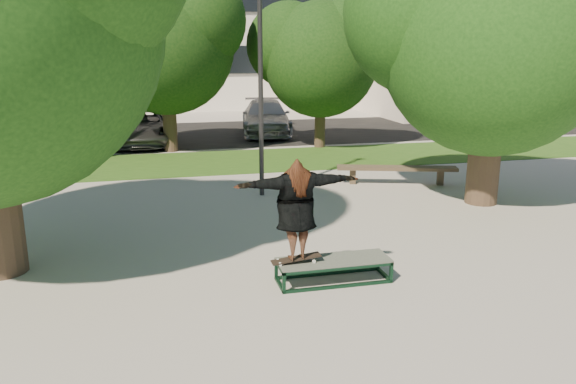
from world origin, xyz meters
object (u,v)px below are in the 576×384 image
object	(u,v)px
car_dark	(94,119)
tree_right	(490,27)
car_silver_a	(81,124)
grind_box	(333,270)
lamppost	(260,69)
bench	(397,169)
car_grey	(142,127)
car_silver_b	(266,117)

from	to	relation	value
car_dark	tree_right	bearing A→B (deg)	-56.00
car_silver_a	grind_box	bearing A→B (deg)	-65.25
tree_right	lamppost	world-z (taller)	tree_right
bench	car_silver_a	size ratio (longest dim) A/B	0.69
bench	car_dark	world-z (taller)	car_dark
lamppost	tree_right	bearing A→B (deg)	-21.28
car_grey	car_dark	bearing A→B (deg)	132.61
tree_right	grind_box	bearing A→B (deg)	-142.32
car_grey	car_silver_b	world-z (taller)	car_silver_b
car_silver_a	car_dark	size ratio (longest dim) A/B	1.00
tree_right	car_silver_b	world-z (taller)	tree_right
lamppost	bench	world-z (taller)	lamppost
car_grey	car_silver_b	size ratio (longest dim) A/B	0.96
tree_right	car_silver_a	world-z (taller)	tree_right
tree_right	car_grey	distance (m)	13.75
grind_box	tree_right	bearing A→B (deg)	37.68
car_dark	car_grey	world-z (taller)	car_dark
tree_right	lamppost	bearing A→B (deg)	158.72
tree_right	car_dark	bearing A→B (deg)	127.32
car_silver_a	car_grey	world-z (taller)	car_silver_a
bench	lamppost	bearing A→B (deg)	-158.90
tree_right	grind_box	xyz separation A→B (m)	(-4.86, -3.76, -3.90)
car_silver_a	tree_right	bearing A→B (deg)	-42.52
bench	car_grey	size ratio (longest dim) A/B	0.68
bench	car_dark	bearing A→B (deg)	146.40
car_silver_a	car_grey	size ratio (longest dim) A/B	0.98
tree_right	car_grey	world-z (taller)	tree_right
lamppost	car_silver_b	distance (m)	10.93
car_silver_b	car_dark	bearing A→B (deg)	-176.80
grind_box	car_dark	bearing A→B (deg)	106.75
bench	car_grey	bearing A→B (deg)	145.86
bench	car_grey	world-z (taller)	car_grey
car_dark	car_silver_b	bearing A→B (deg)	-8.56
lamppost	car_dark	xyz separation A→B (m)	(-4.99, 11.08, -2.39)
grind_box	car_silver_b	size ratio (longest dim) A/B	0.36
bench	car_dark	distance (m)	13.95
car_dark	bench	bearing A→B (deg)	-54.22
grind_box	car_grey	size ratio (longest dim) A/B	0.38
lamppost	car_dark	world-z (taller)	lamppost
bench	car_dark	xyz separation A→B (m)	(-8.80, 10.83, 0.35)
lamppost	car_grey	xyz separation A→B (m)	(-3.00, 8.79, -2.49)
car_grey	car_silver_b	xyz separation A→B (m)	(5.22, 1.62, 0.06)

